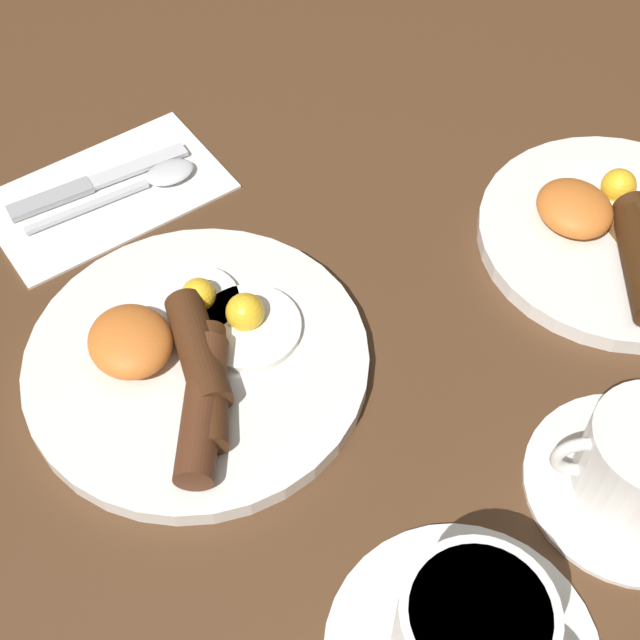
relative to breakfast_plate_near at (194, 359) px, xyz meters
The scene contains 7 objects.
ground_plane 0.01m from the breakfast_plate_near, 113.32° to the left, with size 3.00×3.00×0.00m, color #4C301C.
breakfast_plate_near is the anchor object (origin of this frame).
breakfast_plate_far 0.36m from the breakfast_plate_near, 77.90° to the left, with size 0.23×0.23×0.04m.
teacup_near 0.27m from the breakfast_plate_near, ahead, with size 0.17×0.17×0.08m.
napkin 0.20m from the breakfast_plate_near, behind, with size 0.12×0.20×0.01m, color white.
knife 0.22m from the breakfast_plate_near, behind, with size 0.02×0.16×0.01m.
spoon 0.20m from the breakfast_plate_near, 163.60° to the left, with size 0.03×0.15×0.01m.
Camera 1 is at (0.36, -0.12, 0.55)m, focal length 50.00 mm.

